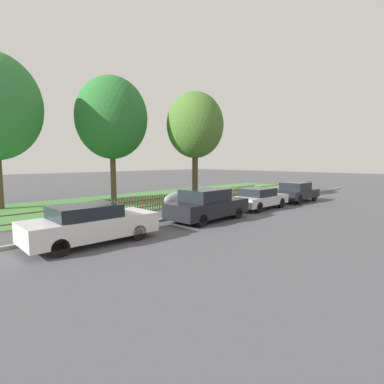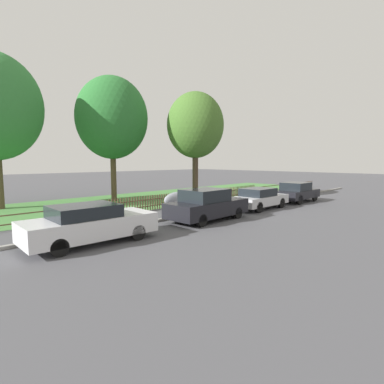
% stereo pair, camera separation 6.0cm
% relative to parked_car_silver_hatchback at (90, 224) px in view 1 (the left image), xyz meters
% --- Properties ---
extents(ground_plane, '(120.00, 120.00, 0.00)m').
position_rel_parked_car_silver_hatchback_xyz_m(ground_plane, '(9.45, 1.15, -0.70)').
color(ground_plane, '#4C4C51').
extents(kerb_stone, '(36.48, 0.20, 0.12)m').
position_rel_parked_car_silver_hatchback_xyz_m(kerb_stone, '(9.45, 1.25, -0.64)').
color(kerb_stone, gray).
rests_on(kerb_stone, ground).
extents(grass_strip, '(36.48, 8.55, 0.01)m').
position_rel_parked_car_silver_hatchback_xyz_m(grass_strip, '(9.45, 8.47, -0.69)').
color(grass_strip, '#477F3D').
rests_on(grass_strip, ground).
extents(park_fence, '(36.48, 0.05, 0.87)m').
position_rel_parked_car_silver_hatchback_xyz_m(park_fence, '(9.45, 4.21, -0.26)').
color(park_fence, brown).
rests_on(park_fence, ground).
extents(parked_car_silver_hatchback, '(4.49, 1.91, 1.37)m').
position_rel_parked_car_silver_hatchback_xyz_m(parked_car_silver_hatchback, '(0.00, 0.00, 0.00)').
color(parked_car_silver_hatchback, silver).
rests_on(parked_car_silver_hatchback, ground).
extents(parked_car_black_saloon, '(4.34, 1.90, 1.52)m').
position_rel_parked_car_silver_hatchback_xyz_m(parked_car_black_saloon, '(5.88, -0.12, 0.05)').
color(parked_car_black_saloon, black).
rests_on(parked_car_black_saloon, ground).
extents(parked_car_navy_estate, '(4.03, 1.66, 1.25)m').
position_rel_parked_car_silver_hatchback_xyz_m(parked_car_navy_estate, '(10.61, 0.00, -0.05)').
color(parked_car_navy_estate, '#BCBCC1').
rests_on(parked_car_navy_estate, ground).
extents(parked_car_red_compact, '(3.84, 1.71, 1.37)m').
position_rel_parked_car_silver_hatchback_xyz_m(parked_car_red_compact, '(15.08, -0.13, 0.00)').
color(parked_car_red_compact, black).
rests_on(parked_car_red_compact, ground).
extents(covered_motorcycle, '(2.00, 0.73, 1.08)m').
position_rel_parked_car_silver_hatchback_xyz_m(covered_motorcycle, '(6.80, 3.00, -0.04)').
color(covered_motorcycle, black).
rests_on(covered_motorcycle, ground).
extents(tree_behind_motorcycle, '(4.94, 4.94, 8.66)m').
position_rel_parked_car_silver_hatchback_xyz_m(tree_behind_motorcycle, '(6.31, 9.27, 5.11)').
color(tree_behind_motorcycle, brown).
rests_on(tree_behind_motorcycle, ground).
extents(tree_mid_park, '(4.08, 4.08, 7.74)m').
position_rel_parked_car_silver_hatchback_xyz_m(tree_mid_park, '(10.86, 5.61, 4.67)').
color(tree_mid_park, '#473828').
rests_on(tree_mid_park, ground).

